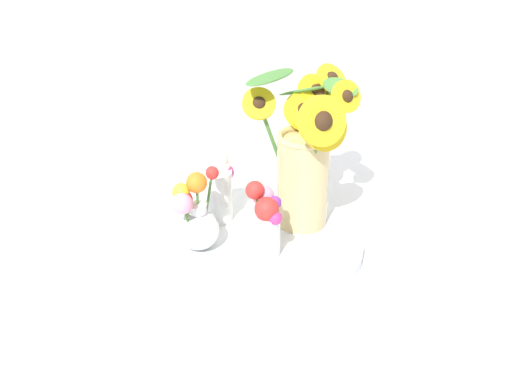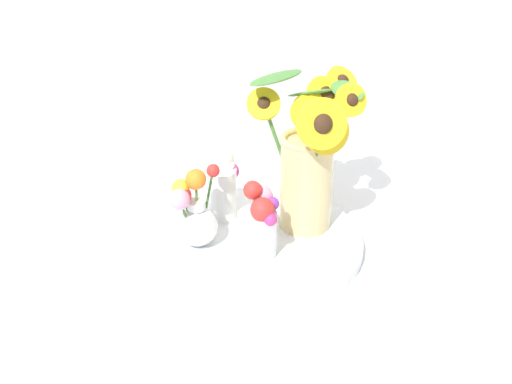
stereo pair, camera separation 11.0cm
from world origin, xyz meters
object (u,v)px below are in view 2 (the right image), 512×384
object	(u,v)px
vase_small_center	(259,223)
vase_small_back	(222,185)
serving_tray	(256,242)
mason_jar_sunflowers	(309,160)
vase_bulb_right	(194,214)

from	to	relation	value
vase_small_center	vase_small_back	size ratio (longest dim) A/B	0.96
serving_tray	mason_jar_sunflowers	world-z (taller)	mason_jar_sunflowers
vase_small_back	vase_small_center	bearing A→B (deg)	-78.94
serving_tray	vase_small_back	size ratio (longest dim) A/B	2.83
vase_small_center	vase_bulb_right	distance (m)	0.12
serving_tray	vase_bulb_right	distance (m)	0.14
serving_tray	vase_small_center	bearing A→B (deg)	-101.35
mason_jar_sunflowers	vase_small_center	size ratio (longest dim) A/B	2.16
serving_tray	vase_bulb_right	bearing A→B (deg)	173.72
mason_jar_sunflowers	vase_small_center	xyz separation A→B (m)	(-0.12, -0.07, -0.08)
serving_tray	mason_jar_sunflowers	xyz separation A→B (m)	(0.11, 0.02, 0.15)
mason_jar_sunflowers	vase_small_back	distance (m)	0.18
vase_bulb_right	serving_tray	bearing A→B (deg)	-6.28
serving_tray	vase_small_center	xyz separation A→B (m)	(-0.01, -0.05, 0.08)
vase_small_center	vase_bulb_right	world-z (taller)	vase_bulb_right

